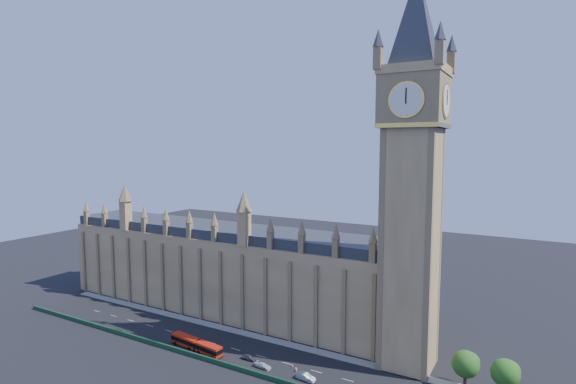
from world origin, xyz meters
The scene contains 15 objects.
ground centered at (0.00, 0.00, 0.00)m, with size 400.00×400.00×0.00m, color black.
palace_westminster centered at (-25.00, 22.00, 13.86)m, with size 120.00×20.00×28.00m.
elizabeth_tower centered at (38.00, 13.99, 54.56)m, with size 20.59×20.59×105.00m.
bridge_parapet centered at (0.00, -9.00, 0.60)m, with size 160.00×0.60×1.20m, color #1E4C2D.
kerb_north centered at (0.00, 9.50, 0.08)m, with size 160.00×3.00×0.16m, color gray.
tree_east_near centered at (52.22, 10.08, 5.64)m, with size 6.00×6.00×8.50m.
tree_east_far centered at (60.22, 10.08, 5.64)m, with size 6.00×6.00×8.50m.
red_bus centered at (-12.63, -5.67, 1.55)m, with size 17.43×4.50×2.93m.
car_grey centered at (2.56, -3.14, 0.64)m, with size 1.51×3.75×1.28m, color #3E3F45.
car_silver centered at (19.60, -4.83, 0.78)m, with size 1.66×4.75×1.56m, color #9D9EA4.
car_white centered at (7.99, -4.96, 0.61)m, with size 1.72×4.22×1.23m, color silver.
cone_a centered at (14.00, -1.08, 0.31)m, with size 0.44×0.44×0.63m.
cone_b centered at (15.80, -2.40, 0.36)m, with size 0.57×0.57×0.74m.
cone_c centered at (15.37, -1.75, 0.36)m, with size 0.59×0.59×0.72m.
cone_d centered at (17.25, -3.71, 0.30)m, with size 0.50×0.50×0.62m.
Camera 1 is at (64.91, -92.59, 53.75)m, focal length 28.00 mm.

